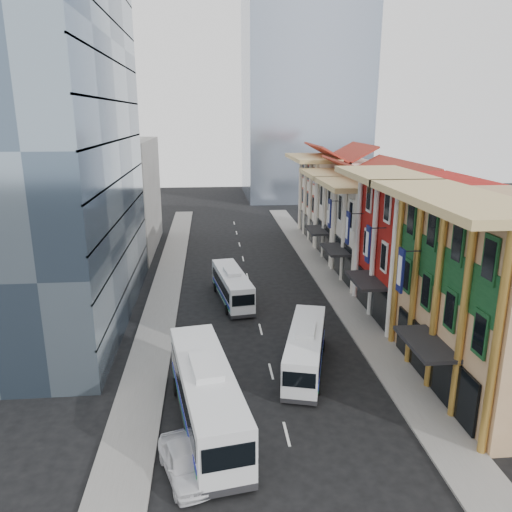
{
  "coord_description": "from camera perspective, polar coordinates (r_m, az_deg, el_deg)",
  "views": [
    {
      "loc": [
        -3.9,
        -22.47,
        16.89
      ],
      "look_at": [
        0.14,
        20.46,
        4.71
      ],
      "focal_mm": 35.0,
      "sensor_mm": 36.0,
      "label": 1
    }
  ],
  "objects": [
    {
      "name": "sidewalk_right",
      "position": [
        49.14,
        9.61,
        -4.47
      ],
      "size": [
        3.0,
        90.0,
        0.15
      ],
      "primitive_type": "cube",
      "color": "slate",
      "rests_on": "ground"
    },
    {
      "name": "shophouse_tan",
      "position": [
        34.55,
        26.27,
        -4.3
      ],
      "size": [
        8.0,
        14.0,
        12.0
      ],
      "primitive_type": "cube",
      "color": "tan",
      "rests_on": "ground"
    },
    {
      "name": "ground",
      "position": [
        28.38,
        3.84,
        -20.79
      ],
      "size": [
        200.0,
        200.0,
        0.0
      ],
      "primitive_type": "plane",
      "color": "black",
      "rests_on": "ground"
    },
    {
      "name": "shophouse_red",
      "position": [
        44.69,
        18.43,
        0.85
      ],
      "size": [
        8.0,
        10.0,
        12.0
      ],
      "primitive_type": "cube",
      "color": "#9F1712",
      "rests_on": "ground"
    },
    {
      "name": "office_tower",
      "position": [
        43.53,
        -23.42,
        12.03
      ],
      "size": [
        12.0,
        26.0,
        30.0
      ],
      "primitive_type": "cube",
      "color": "#415367",
      "rests_on": "ground"
    },
    {
      "name": "bus_left_near",
      "position": [
        28.94,
        -5.66,
        -15.42
      ],
      "size": [
        4.79,
        12.38,
        3.87
      ],
      "primitive_type": null,
      "rotation": [
        0.0,
        0.0,
        0.17
      ],
      "color": "silver",
      "rests_on": "ground"
    },
    {
      "name": "bus_right",
      "position": [
        34.83,
        5.67,
        -10.42
      ],
      "size": [
        4.79,
        10.01,
        3.13
      ],
      "primitive_type": null,
      "rotation": [
        0.0,
        0.0,
        -0.27
      ],
      "color": "silver",
      "rests_on": "ground"
    },
    {
      "name": "sidewalk_left",
      "position": [
        47.77,
        -10.59,
        -5.12
      ],
      "size": [
        3.0,
        90.0,
        0.15
      ],
      "primitive_type": "cube",
      "color": "slate",
      "rests_on": "ground"
    },
    {
      "name": "shophouse_cream_far",
      "position": [
        71.68,
        9.22,
        6.43
      ],
      "size": [
        8.0,
        12.0,
        11.0
      ],
      "primitive_type": "cube",
      "color": "silver",
      "rests_on": "ground"
    },
    {
      "name": "bus_left_far",
      "position": [
        46.8,
        -2.75,
        -3.37
      ],
      "size": [
        3.71,
        9.91,
        3.1
      ],
      "primitive_type": null,
      "rotation": [
        0.0,
        0.0,
        0.15
      ],
      "color": "silver",
      "rests_on": "ground"
    },
    {
      "name": "shophouse_cream_near",
      "position": [
        53.48,
        14.34,
        2.43
      ],
      "size": [
        8.0,
        9.0,
        10.0
      ],
      "primitive_type": "cube",
      "color": "silver",
      "rests_on": "ground"
    },
    {
      "name": "shophouse_cream_mid",
      "position": [
        61.83,
        11.6,
        4.37
      ],
      "size": [
        8.0,
        9.0,
        10.0
      ],
      "primitive_type": "cube",
      "color": "silver",
      "rests_on": "ground"
    },
    {
      "name": "sedan_left",
      "position": [
        26.23,
        -8.22,
        -22.32
      ],
      "size": [
        3.17,
        4.91,
        1.55
      ],
      "primitive_type": "imported",
      "rotation": [
        0.0,
        0.0,
        0.32
      ],
      "color": "white",
      "rests_on": "ground"
    },
    {
      "name": "office_block_far",
      "position": [
        66.34,
        -15.93,
        6.6
      ],
      "size": [
        10.0,
        18.0,
        14.0
      ],
      "primitive_type": "cube",
      "color": "gray",
      "rests_on": "ground"
    }
  ]
}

